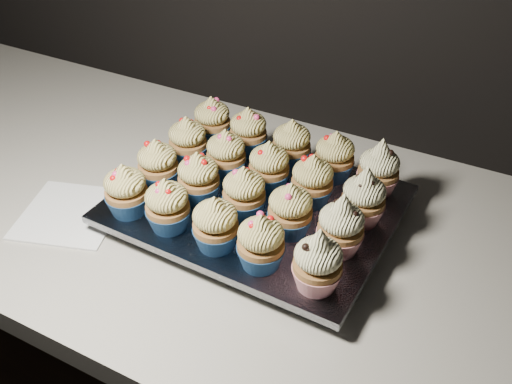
# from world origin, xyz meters

# --- Properties ---
(cabinet) EXTENTS (2.40, 0.60, 0.86)m
(cabinet) POSITION_xyz_m (0.00, 1.70, 0.43)
(cabinet) COLOR black
(cabinet) RESTS_ON ground
(worktop) EXTENTS (2.44, 0.64, 0.04)m
(worktop) POSITION_xyz_m (0.00, 1.70, 0.88)
(worktop) COLOR beige
(worktop) RESTS_ON cabinet
(napkin) EXTENTS (0.18, 0.18, 0.00)m
(napkin) POSITION_xyz_m (-0.08, 1.57, 0.90)
(napkin) COLOR white
(napkin) RESTS_ON worktop
(baking_tray) EXTENTS (0.38, 0.30, 0.02)m
(baking_tray) POSITION_xyz_m (0.18, 1.70, 0.91)
(baking_tray) COLOR black
(baking_tray) RESTS_ON worktop
(foil_lining) EXTENTS (0.41, 0.33, 0.01)m
(foil_lining) POSITION_xyz_m (0.18, 1.70, 0.93)
(foil_lining) COLOR silver
(foil_lining) RESTS_ON baking_tray
(cupcake_0) EXTENTS (0.06, 0.06, 0.08)m
(cupcake_0) POSITION_xyz_m (0.02, 1.59, 0.97)
(cupcake_0) COLOR navy
(cupcake_0) RESTS_ON foil_lining
(cupcake_1) EXTENTS (0.06, 0.06, 0.08)m
(cupcake_1) POSITION_xyz_m (0.10, 1.59, 0.97)
(cupcake_1) COLOR navy
(cupcake_1) RESTS_ON foil_lining
(cupcake_2) EXTENTS (0.06, 0.06, 0.08)m
(cupcake_2) POSITION_xyz_m (0.17, 1.59, 0.97)
(cupcake_2) COLOR navy
(cupcake_2) RESTS_ON foil_lining
(cupcake_3) EXTENTS (0.06, 0.06, 0.08)m
(cupcake_3) POSITION_xyz_m (0.24, 1.58, 0.97)
(cupcake_3) COLOR navy
(cupcake_3) RESTS_ON foil_lining
(cupcake_4) EXTENTS (0.06, 0.06, 0.10)m
(cupcake_4) POSITION_xyz_m (0.32, 1.58, 0.97)
(cupcake_4) COLOR #B3182C
(cupcake_4) RESTS_ON foil_lining
(cupcake_5) EXTENTS (0.06, 0.06, 0.08)m
(cupcake_5) POSITION_xyz_m (0.03, 1.67, 0.97)
(cupcake_5) COLOR navy
(cupcake_5) RESTS_ON foil_lining
(cupcake_6) EXTENTS (0.06, 0.06, 0.08)m
(cupcake_6) POSITION_xyz_m (0.10, 1.66, 0.97)
(cupcake_6) COLOR navy
(cupcake_6) RESTS_ON foil_lining
(cupcake_7) EXTENTS (0.06, 0.06, 0.08)m
(cupcake_7) POSITION_xyz_m (0.18, 1.66, 0.97)
(cupcake_7) COLOR navy
(cupcake_7) RESTS_ON foil_lining
(cupcake_8) EXTENTS (0.06, 0.06, 0.08)m
(cupcake_8) POSITION_xyz_m (0.25, 1.66, 0.97)
(cupcake_8) COLOR navy
(cupcake_8) RESTS_ON foil_lining
(cupcake_9) EXTENTS (0.06, 0.06, 0.10)m
(cupcake_9) POSITION_xyz_m (0.32, 1.66, 0.97)
(cupcake_9) COLOR #B3182C
(cupcake_9) RESTS_ON foil_lining
(cupcake_10) EXTENTS (0.06, 0.06, 0.08)m
(cupcake_10) POSITION_xyz_m (0.03, 1.74, 0.97)
(cupcake_10) COLOR navy
(cupcake_10) RESTS_ON foil_lining
(cupcake_11) EXTENTS (0.06, 0.06, 0.08)m
(cupcake_11) POSITION_xyz_m (0.10, 1.74, 0.97)
(cupcake_11) COLOR navy
(cupcake_11) RESTS_ON foil_lining
(cupcake_12) EXTENTS (0.06, 0.06, 0.08)m
(cupcake_12) POSITION_xyz_m (0.18, 1.74, 0.97)
(cupcake_12) COLOR navy
(cupcake_12) RESTS_ON foil_lining
(cupcake_13) EXTENTS (0.06, 0.06, 0.08)m
(cupcake_13) POSITION_xyz_m (0.25, 1.74, 0.97)
(cupcake_13) COLOR navy
(cupcake_13) RESTS_ON foil_lining
(cupcake_14) EXTENTS (0.06, 0.06, 0.10)m
(cupcake_14) POSITION_xyz_m (0.33, 1.73, 0.97)
(cupcake_14) COLOR #B3182C
(cupcake_14) RESTS_ON foil_lining
(cupcake_15) EXTENTS (0.06, 0.06, 0.08)m
(cupcake_15) POSITION_xyz_m (0.03, 1.82, 0.97)
(cupcake_15) COLOR navy
(cupcake_15) RESTS_ON foil_lining
(cupcake_16) EXTENTS (0.06, 0.06, 0.08)m
(cupcake_16) POSITION_xyz_m (0.10, 1.81, 0.97)
(cupcake_16) COLOR navy
(cupcake_16) RESTS_ON foil_lining
(cupcake_17) EXTENTS (0.06, 0.06, 0.08)m
(cupcake_17) POSITION_xyz_m (0.18, 1.81, 0.97)
(cupcake_17) COLOR navy
(cupcake_17) RESTS_ON foil_lining
(cupcake_18) EXTENTS (0.06, 0.06, 0.08)m
(cupcake_18) POSITION_xyz_m (0.26, 1.81, 0.97)
(cupcake_18) COLOR navy
(cupcake_18) RESTS_ON foil_lining
(cupcake_19) EXTENTS (0.06, 0.06, 0.10)m
(cupcake_19) POSITION_xyz_m (0.33, 1.81, 0.97)
(cupcake_19) COLOR #B3182C
(cupcake_19) RESTS_ON foil_lining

